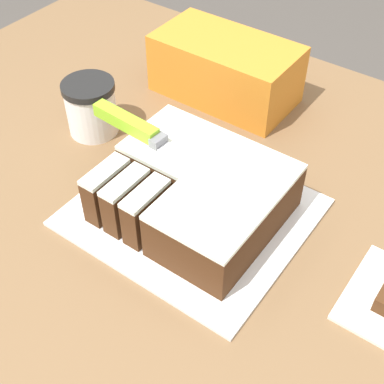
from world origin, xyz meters
name	(u,v)px	position (x,y,z in m)	size (l,w,h in m)	color
countertop	(183,362)	(0.00, 0.00, 0.47)	(1.40, 1.10, 0.94)	brown
cake_board	(192,212)	(0.01, 0.02, 0.94)	(0.34, 0.31, 0.01)	white
cake	(196,192)	(0.02, 0.02, 0.99)	(0.26, 0.22, 0.08)	#472814
knife	(139,130)	(-0.10, 0.04, 1.04)	(0.29, 0.04, 0.02)	silver
coffee_cup	(91,107)	(-0.26, 0.08, 0.99)	(0.09, 0.09, 0.10)	white
storage_box	(225,69)	(-0.12, 0.32, 1.00)	(0.27, 0.15, 0.12)	orange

